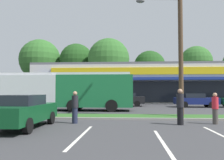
{
  "coord_description": "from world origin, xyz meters",
  "views": [
    {
      "loc": [
        -0.24,
        -1.37,
        1.7
      ],
      "look_at": [
        -1.59,
        18.1,
        2.6
      ],
      "focal_mm": 38.24,
      "sensor_mm": 36.0,
      "label": 1
    }
  ],
  "objects": [
    {
      "name": "parking_stripe_0",
      "position": [
        -2.03,
        7.63,
        0.0
      ],
      "size": [
        0.12,
        4.8,
        0.01
      ],
      "primitive_type": "cube",
      "color": "silver",
      "rests_on": "ground_plane"
    },
    {
      "name": "pedestrian_by_pole",
      "position": [
        4.21,
        11.26,
        0.81
      ],
      "size": [
        0.32,
        0.32,
        1.61
      ],
      "rotation": [
        0.0,
        0.0,
        2.83
      ],
      "color": "#47423D",
      "rests_on": "ground_plane"
    },
    {
      "name": "tree_mid_left",
      "position": [
        -3.89,
        42.11,
        7.55
      ],
      "size": [
        7.65,
        7.65,
        11.39
      ],
      "color": "#473323",
      "rests_on": "ground_plane"
    },
    {
      "name": "utility_pole",
      "position": [
        3.0,
        14.16,
        5.69
      ],
      "size": [
        3.05,
        2.4,
        10.67
      ],
      "color": "#4C3826",
      "rests_on": "ground_plane"
    },
    {
      "name": "city_bus",
      "position": [
        -5.66,
        19.11,
        1.76
      ],
      "size": [
        11.61,
        2.72,
        3.25
      ],
      "rotation": [
        0.0,
        0.0,
        3.15
      ],
      "color": "#196638",
      "rests_on": "ground_plane"
    },
    {
      "name": "pedestrian_near_bench",
      "position": [
        2.36,
        10.87,
        0.91
      ],
      "size": [
        0.36,
        0.36,
        1.81
      ],
      "rotation": [
        0.0,
        0.0,
        2.06
      ],
      "color": "black",
      "rests_on": "ground_plane"
    },
    {
      "name": "parking_stripe_2",
      "position": [
        3.31,
        7.82,
        0.0
      ],
      "size": [
        0.12,
        4.8,
        0.01
      ],
      "primitive_type": "cube",
      "color": "silver",
      "rests_on": "ground_plane"
    },
    {
      "name": "pedestrian_mid",
      "position": [
        -3.06,
        11.05,
        0.85
      ],
      "size": [
        0.34,
        0.34,
        1.69
      ],
      "rotation": [
        0.0,
        0.0,
        2.24
      ],
      "color": "#1E2338",
      "rests_on": "ground_plane"
    },
    {
      "name": "tree_far_left",
      "position": [
        -18.4,
        46.23,
        8.11
      ],
      "size": [
        8.34,
        8.34,
        12.29
      ],
      "color": "#473323",
      "rests_on": "ground_plane"
    },
    {
      "name": "car_0",
      "position": [
        -5.05,
        9.27,
        0.79
      ],
      "size": [
        1.88,
        4.6,
        1.53
      ],
      "rotation": [
        0.0,
        0.0,
        1.57
      ],
      "color": "#0C3F1E",
      "rests_on": "ground_plane"
    },
    {
      "name": "car_2",
      "position": [
        -0.62,
        25.38,
        0.78
      ],
      "size": [
        4.35,
        1.92,
        1.48
      ],
      "rotation": [
        0.0,
        0.0,
        3.14
      ],
      "color": "black",
      "rests_on": "ground_plane"
    },
    {
      "name": "parking_stripe_1",
      "position": [
        0.89,
        6.6,
        0.0
      ],
      "size": [
        0.12,
        4.8,
        0.01
      ],
      "primitive_type": "cube",
      "color": "silver",
      "rests_on": "ground_plane"
    },
    {
      "name": "tree_left",
      "position": [
        -10.67,
        45.62,
        7.81
      ],
      "size": [
        6.75,
        6.75,
        11.2
      ],
      "color": "#473323",
      "rests_on": "ground_plane"
    },
    {
      "name": "storefront_building",
      "position": [
        1.4,
        37.01,
        2.79
      ],
      "size": [
        30.11,
        15.37,
        5.58
      ],
      "color": "beige",
      "rests_on": "ground_plane"
    },
    {
      "name": "car_5",
      "position": [
        6.78,
        24.25,
        0.75
      ],
      "size": [
        4.38,
        1.94,
        1.44
      ],
      "color": "navy",
      "rests_on": "ground_plane"
    },
    {
      "name": "curb_lip",
      "position": [
        0.0,
        12.78,
        0.06
      ],
      "size": [
        56.0,
        0.24,
        0.12
      ],
      "primitive_type": "cube",
      "color": "gray",
      "rests_on": "ground_plane"
    },
    {
      "name": "tree_mid",
      "position": [
        3.82,
        44.56,
        6.38
      ],
      "size": [
        6.05,
        6.05,
        9.42
      ],
      "color": "#473323",
      "rests_on": "ground_plane"
    },
    {
      "name": "grass_median",
      "position": [
        0.0,
        14.0,
        0.06
      ],
      "size": [
        56.0,
        2.2,
        0.12
      ],
      "primitive_type": "cube",
      "color": "#2D5B23",
      "rests_on": "ground_plane"
    },
    {
      "name": "tree_mid_right",
      "position": [
        12.33,
        43.62,
        7.07
      ],
      "size": [
        5.88,
        5.88,
        10.03
      ],
      "color": "#473323",
      "rests_on": "ground_plane"
    }
  ]
}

